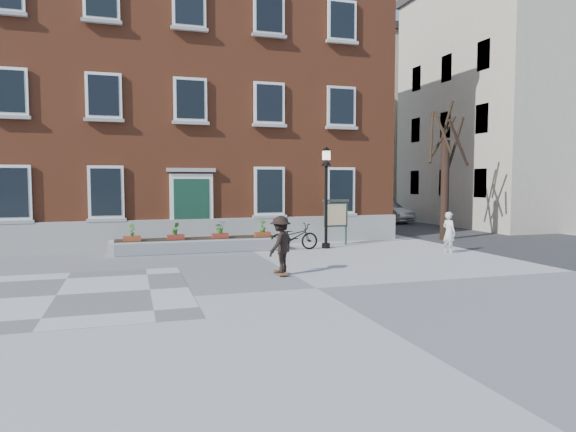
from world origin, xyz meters
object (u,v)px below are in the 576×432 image
object	(u,v)px
parked_car	(385,212)
skateboarder	(281,244)
bystander	(449,232)
lamp_post	(326,183)
bicycle	(294,237)
notice_board	(336,214)

from	to	relation	value
parked_car	skateboarder	size ratio (longest dim) A/B	2.48
bystander	skateboarder	distance (m)	7.49
bystander	lamp_post	bearing A→B (deg)	44.77
bicycle	parked_car	size ratio (longest dim) A/B	0.47
bystander	skateboarder	world-z (taller)	skateboarder
bicycle	skateboarder	size ratio (longest dim) A/B	1.16
notice_board	skateboarder	bearing A→B (deg)	-125.24
bystander	lamp_post	world-z (taller)	lamp_post
bicycle	parked_car	xyz separation A→B (m)	(9.41, 10.60, 0.17)
bicycle	skateboarder	distance (m)	5.13
lamp_post	skateboarder	distance (m)	6.13
bystander	skateboarder	bearing A→B (deg)	96.68
parked_car	skateboarder	xyz separation A→B (m)	(-11.32, -15.35, 0.18)
lamp_post	parked_car	bearing A→B (deg)	52.41
bicycle	skateboarder	bearing A→B (deg)	155.14
lamp_post	skateboarder	xyz separation A→B (m)	(-3.27, -4.90, -1.68)
parked_car	bystander	xyz separation A→B (m)	(-4.22, -12.95, 0.07)
skateboarder	lamp_post	bearing A→B (deg)	56.25
bystander	notice_board	distance (m)	4.53
notice_board	lamp_post	bearing A→B (deg)	-133.80
parked_car	bystander	bearing A→B (deg)	-121.43
skateboarder	parked_car	bearing A→B (deg)	53.60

